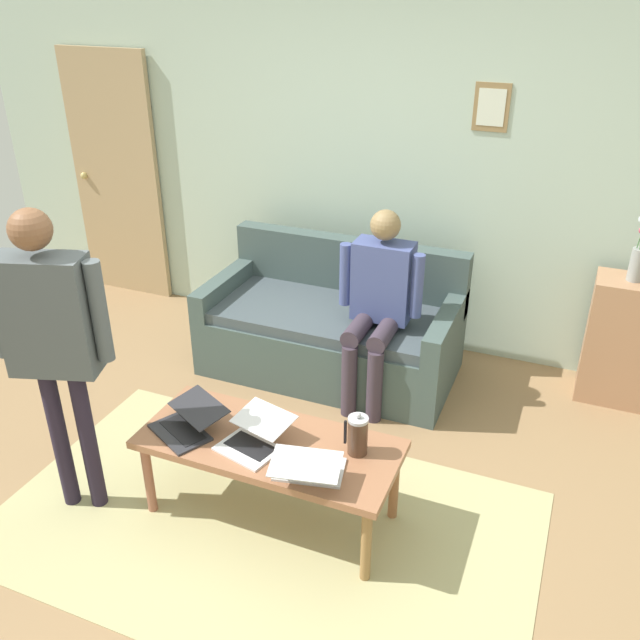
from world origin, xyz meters
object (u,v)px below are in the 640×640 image
Objects in this scene: laptop_right at (253,438)px; laptop_center at (187,423)px; interior_door at (117,178)px; person_standing at (51,330)px; laptop_left at (308,467)px; flower_vase at (638,257)px; couch at (332,329)px; french_press at (358,435)px; coffee_table at (269,449)px; side_shelf at (619,340)px; person_seated at (378,298)px.

laptop_center is at bearing 3.00° from laptop_right.
interior_door is 2.81m from person_standing.
interior_door is at bearing -42.04° from laptop_right.
laptop_left is 2.48m from flower_vase.
couch reaches higher than laptop_center.
laptop_right is 0.24× the size of person_standing.
interior_door is at bearing -34.87° from french_press.
side_shelf is (-1.61, -1.88, 0.00)m from coffee_table.
coffee_table is at bearing -132.64° from laptop_right.
person_seated is at bearing 21.96° from flower_vase.
couch is (-2.18, 0.57, -0.72)m from interior_door.
side_shelf reaches higher than coffee_table.
coffee_table is at bearing -169.57° from laptop_center.
coffee_table is 1.33m from person_seated.
person_standing reaches higher than french_press.
laptop_center is at bearing 10.73° from french_press.
interior_door reaches higher than side_shelf.
interior_door is 5.44× the size of laptop_left.
french_press is at bearing -163.65° from laptop_right.
laptop_center is at bearing 83.79° from couch.
coffee_table is (-0.25, 1.51, 0.12)m from couch.
person_seated is (-0.40, 0.23, 0.42)m from couch.
french_press is 2.19m from flower_vase.
flower_vase is (-1.61, -1.88, 0.58)m from coffee_table.
french_press is 0.27× the size of side_shelf.
coffee_table is 3.49× the size of laptop_left.
laptop_right is at bearing 97.21° from couch.
person_seated is at bearing -84.54° from laptop_left.
laptop_right is at bearing 16.35° from french_press.
laptop_right is 0.31× the size of person_seated.
laptop_right is at bearing 49.33° from flower_vase.
person_seated is at bearing -98.42° from laptop_right.
french_press is 0.14× the size of person_standing.
coffee_table is at bearing 49.40° from flower_vase.
laptop_left is 0.44× the size of side_shelf.
flower_vase is at bearing -139.71° from person_standing.
person_standing reaches higher than laptop_left.
laptop_right is 1.69× the size of french_press.
person_standing is at bearing 22.92° from laptop_center.
couch is 2.10m from person_standing.
laptop_left is at bearing 173.52° from laptop_center.
person_standing is at bearing 40.27° from side_shelf.
side_shelf is (-1.67, -1.94, -0.09)m from laptop_right.
interior_door reaches higher than french_press.
interior_door is at bearing -47.17° from laptop_center.
person_standing reaches higher than person_seated.
laptop_left is 0.96× the size of laptop_right.
side_shelf is at bearing -175.04° from flower_vase.
laptop_left is 1.47m from person_seated.
person_standing is (0.54, 0.23, 0.55)m from laptop_center.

